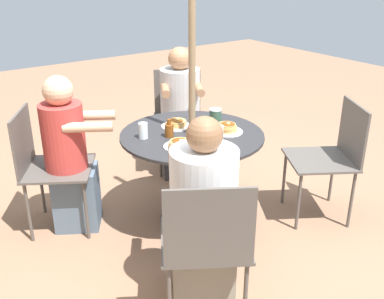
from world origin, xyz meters
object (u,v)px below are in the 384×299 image
diner_east (203,223)px  patio_chair_north (45,161)px  pancake_plate_c (227,129)px  syrup_bottle (169,130)px  drinking_glass_b (218,134)px  diner_north (70,159)px  patio_chair_south (332,152)px  patio_chair_west (179,111)px  drinking_glass_a (143,131)px  coffee_cup (215,116)px  diner_west (181,118)px  pancake_plate_b (176,124)px  patio_chair_east (206,240)px  patio_table (192,153)px  pancake_plate_a (180,145)px

diner_east → patio_chair_north: bearing=140.6°
diner_east → pancake_plate_c: 0.95m
syrup_bottle → drinking_glass_b: size_ratio=1.06×
patio_chair_north → diner_north: size_ratio=0.78×
diner_north → diner_east: size_ratio=1.00×
patio_chair_south → patio_chair_west: 1.54m
diner_north → drinking_glass_a: size_ratio=10.42×
patio_chair_north → coffee_cup: patio_chair_north is taller
diner_east → diner_west: bearing=91.4°
patio_chair_south → pancake_plate_b: size_ratio=4.11×
coffee_cup → drinking_glass_a: bearing=86.5°
coffee_cup → drinking_glass_b: drinking_glass_b is taller
patio_chair_north → patio_chair_south: (-1.09, -1.83, 0.00)m
diner_north → syrup_bottle: (-0.41, -0.59, 0.22)m
diner_east → diner_north: bearing=135.3°
diner_north → diner_west: diner_west is taller
patio_chair_south → patio_chair_north: bearing=90.1°
patio_chair_east → patio_chair_west: bearing=91.4°
diner_north → pancake_plate_b: (-0.27, -0.74, 0.19)m
coffee_cup → patio_table: bearing=107.3°
patio_chair_south → diner_west: size_ratio=0.78×
patio_chair_east → coffee_cup: 1.32m
patio_table → patio_chair_north: size_ratio=1.14×
diner_east → syrup_bottle: size_ratio=8.91×
coffee_cup → drinking_glass_a: size_ratio=0.97×
patio_table → patio_chair_north: patio_chair_north is taller
patio_chair_south → pancake_plate_c: bearing=89.5°
diner_north → coffee_cup: bearing=101.5°
pancake_plate_a → drinking_glass_a: size_ratio=1.99×
diner_west → pancake_plate_c: bearing=106.2°
diner_west → pancake_plate_a: 1.15m
diner_west → pancake_plate_a: (-0.94, 0.64, 0.20)m
diner_west → syrup_bottle: (-0.73, 0.59, 0.24)m
patio_table → syrup_bottle: syrup_bottle is taller
patio_chair_north → pancake_plate_a: patio_chair_north is taller
diner_north → pancake_plate_b: 0.82m
patio_table → drinking_glass_a: 0.41m
diner_north → drinking_glass_a: 0.59m
diner_east → patio_chair_west: diner_east is taller
patio_table → pancake_plate_b: bearing=5.3°
patio_chair_north → pancake_plate_c: size_ratio=4.11×
pancake_plate_a → pancake_plate_c: pancake_plate_c is taller
pancake_plate_b → drinking_glass_b: size_ratio=1.80×
patio_chair_south → patio_chair_west: bearing=46.2°
pancake_plate_a → drinking_glass_a: 0.31m
pancake_plate_a → coffee_cup: 0.56m
pancake_plate_a → syrup_bottle: size_ratio=1.70×
patio_chair_north → pancake_plate_a: bearing=75.7°
patio_chair_west → patio_chair_east: bearing=88.6°
drinking_glass_a → diner_west: bearing=-49.1°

